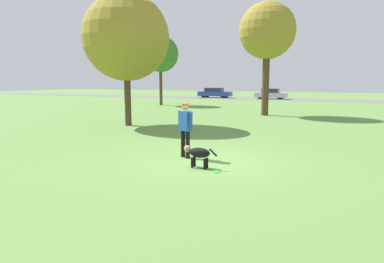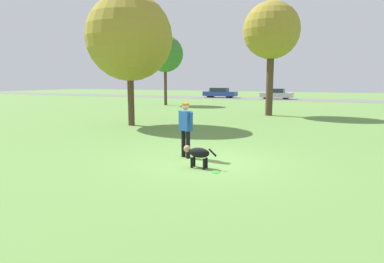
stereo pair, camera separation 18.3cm
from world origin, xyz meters
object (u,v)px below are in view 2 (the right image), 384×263
object	(u,v)px
person	(186,126)
parked_car_blue	(220,93)
tree_far_left	(165,54)
tree_mid_center	(271,31)
frisbee	(215,172)
dog	(197,153)
parked_car_silver	(276,94)
tree_near_left	(129,38)

from	to	relation	value
person	parked_car_blue	xyz separation A→B (m)	(-10.95, 33.81, -0.34)
tree_far_left	tree_mid_center	size ratio (longest dim) A/B	0.87
frisbee	tree_far_left	world-z (taller)	tree_far_left
dog	parked_car_silver	world-z (taller)	parked_car_silver
dog	parked_car_blue	size ratio (longest dim) A/B	0.22
tree_near_left	person	bearing A→B (deg)	-44.16
person	tree_near_left	size ratio (longest dim) A/B	0.25
tree_near_left	tree_mid_center	bearing A→B (deg)	55.34
tree_mid_center	parked_car_blue	size ratio (longest dim) A/B	1.67
tree_far_left	person	bearing A→B (deg)	-59.81
dog	parked_car_blue	xyz separation A→B (m)	(-11.76, 34.79, 0.25)
tree_far_left	tree_near_left	distance (m)	14.40
tree_far_left	parked_car_blue	xyz separation A→B (m)	(0.12, 14.79, -4.04)
dog	tree_mid_center	xyz separation A→B (m)	(-1.10, 14.57, 5.05)
tree_far_left	parked_car_blue	size ratio (longest dim) A/B	1.45
tree_near_left	tree_mid_center	distance (m)	9.73
frisbee	tree_mid_center	size ratio (longest dim) A/B	0.03
person	parked_car_blue	distance (m)	35.54
tree_mid_center	person	bearing A→B (deg)	-88.79
person	parked_car_blue	size ratio (longest dim) A/B	0.38
dog	tree_far_left	distance (m)	23.65
tree_near_left	tree_far_left	bearing A→B (deg)	111.48
frisbee	tree_far_left	bearing A→B (deg)	121.65
parked_car_blue	parked_car_silver	bearing A→B (deg)	-4.01
dog	frisbee	xyz separation A→B (m)	(0.61, -0.25, -0.39)
tree_mid_center	parked_car_blue	xyz separation A→B (m)	(-10.66, 20.22, -4.81)
frisbee	parked_car_blue	world-z (taller)	parked_car_blue
person	tree_near_left	distance (m)	8.79
person	frisbee	world-z (taller)	person
dog	tree_near_left	size ratio (longest dim) A/B	0.15
tree_near_left	parked_car_blue	xyz separation A→B (m)	(-5.15, 28.19, -3.81)
tree_far_left	tree_near_left	size ratio (longest dim) A/B	0.96
parked_car_blue	dog	bearing A→B (deg)	-72.78
tree_mid_center	tree_far_left	bearing A→B (deg)	153.26
person	parked_car_silver	bearing A→B (deg)	124.07
frisbee	tree_mid_center	world-z (taller)	tree_mid_center
frisbee	tree_mid_center	xyz separation A→B (m)	(-1.71, 14.82, 5.44)
frisbee	tree_near_left	bearing A→B (deg)	136.45
tree_near_left	parked_car_silver	bearing A→B (deg)	85.24
person	parked_car_silver	distance (m)	33.66
tree_far_left	parked_car_silver	bearing A→B (deg)	62.30
tree_near_left	tree_mid_center	world-z (taller)	tree_mid_center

